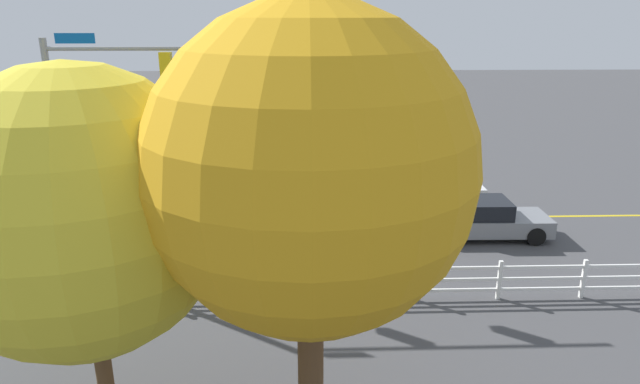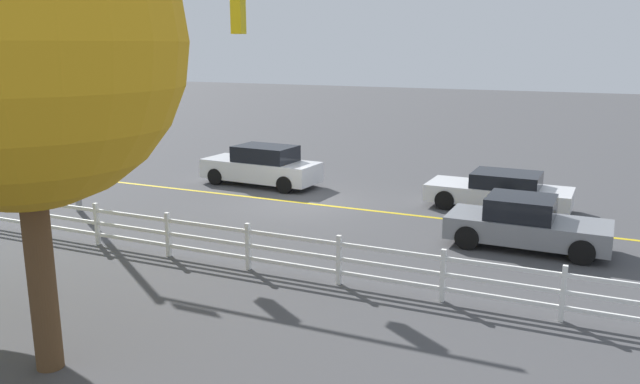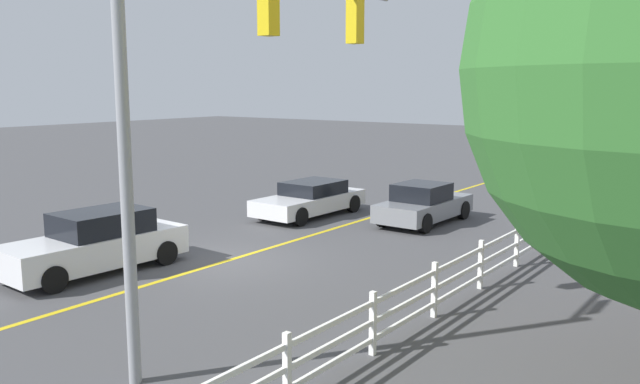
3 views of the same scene
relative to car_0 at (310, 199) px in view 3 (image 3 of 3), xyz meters
The scene contains 7 objects.
ground_plane 6.72m from the car_0, 16.96° to the left, with size 120.00×120.00×0.00m, color #444447.
lane_center_stripe 3.15m from the car_0, 39.13° to the left, with size 28.00×0.16×0.01m, color gold.
signal_assembly 12.51m from the car_0, 30.38° to the left, with size 7.70×0.37×7.09m.
car_0 is the anchor object (origin of this frame).
car_1 8.96m from the car_0, ahead, with size 4.68×2.02×1.54m.
car_2 4.09m from the car_0, 108.06° to the left, with size 4.18×1.86×1.38m.
white_rail_fence 9.06m from the car_0, 67.96° to the left, with size 26.10×0.10×1.15m.
Camera 3 is at (12.28, 12.18, 4.67)m, focal length 37.06 mm.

